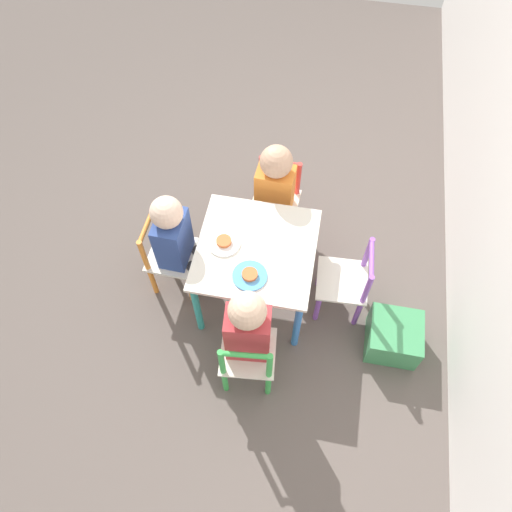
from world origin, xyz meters
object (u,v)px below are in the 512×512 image
object	(u,v)px
child_right	(248,329)
plate_right	(250,275)
child_left	(274,189)
plate_front	(224,242)
child_front	(176,238)
storage_bin	(393,337)
chair_purple	(346,282)
chair_green	(248,357)
chair_red	(276,202)
chair_orange	(170,255)
kids_table	(256,256)

from	to	relation	value
child_right	plate_right	bearing A→B (deg)	-86.38
child_right	plate_right	size ratio (longest dim) A/B	4.53
child_left	plate_right	size ratio (longest dim) A/B	4.34
child_left	plate_front	bearing A→B (deg)	-110.68
child_front	plate_front	bearing A→B (deg)	-91.02
storage_bin	chair_purple	bearing A→B (deg)	-123.89
chair_purple	plate_right	world-z (taller)	chair_purple
chair_green	storage_bin	world-z (taller)	chair_green
plate_right	storage_bin	bearing A→B (deg)	89.37
chair_red	chair_purple	xyz separation A→B (m)	(0.45, 0.45, 0.00)
chair_orange	child_left	size ratio (longest dim) A/B	0.71
chair_orange	plate_front	xyz separation A→B (m)	(0.01, 0.31, 0.23)
kids_table	child_front	xyz separation A→B (m)	(-0.01, -0.41, 0.03)
kids_table	chair_orange	world-z (taller)	chair_orange
plate_front	plate_right	distance (m)	0.23
child_right	child_left	size ratio (longest dim) A/B	1.04
chair_red	chair_purple	bearing A→B (deg)	-41.98
kids_table	chair_red	size ratio (longest dim) A/B	1.14
storage_bin	plate_front	bearing A→B (deg)	-100.37
chair_purple	storage_bin	distance (m)	0.37
plate_right	chair_red	bearing A→B (deg)	177.59
child_front	child_right	xyz separation A→B (m)	(0.42, 0.45, 0.02)
chair_orange	plate_right	bearing A→B (deg)	-108.45
plate_front	child_front	bearing A→B (deg)	-92.64
child_right	storage_bin	world-z (taller)	child_right
plate_front	child_left	bearing A→B (deg)	156.10
chair_green	storage_bin	xyz separation A→B (m)	(-0.30, 0.71, -0.15)
child_right	storage_bin	xyz separation A→B (m)	(-0.24, 0.71, -0.35)
kids_table	chair_purple	size ratio (longest dim) A/B	1.14
child_left	chair_green	bearing A→B (deg)	-85.18
chair_green	chair_purple	size ratio (longest dim) A/B	1.00
chair_red	plate_right	xyz separation A→B (m)	(0.63, -0.03, 0.23)
child_front	child_left	distance (m)	0.59
chair_green	chair_purple	xyz separation A→B (m)	(-0.49, 0.42, 0.00)
child_right	plate_right	distance (m)	0.26
chair_orange	chair_red	bearing A→B (deg)	-45.80
chair_purple	kids_table	bearing A→B (deg)	-90.00
chair_orange	chair_purple	size ratio (longest dim) A/B	1.00
chair_purple	child_left	size ratio (longest dim) A/B	0.71
chair_orange	child_front	distance (m)	0.19
child_front	plate_right	world-z (taller)	child_front
chair_orange	storage_bin	xyz separation A→B (m)	(0.18, 1.23, -0.15)
child_front	plate_front	size ratio (longest dim) A/B	4.42
plate_right	kids_table	bearing A→B (deg)	180.00
kids_table	chair_green	distance (m)	0.50
child_front	storage_bin	size ratio (longest dim) A/B	2.73
chair_red	storage_bin	xyz separation A→B (m)	(0.64, 0.73, -0.15)
chair_orange	plate_right	size ratio (longest dim) A/B	3.07
child_front	child_right	bearing A→B (deg)	-131.35
chair_purple	storage_bin	xyz separation A→B (m)	(0.19, 0.28, -0.15)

